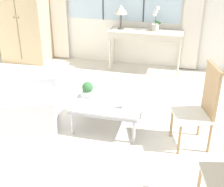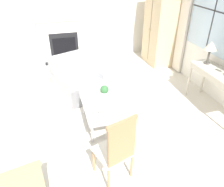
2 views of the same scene
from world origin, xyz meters
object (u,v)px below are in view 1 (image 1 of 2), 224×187
armoire (23,13)px  armchair_upholstered (20,108)px  coffee_table (108,105)px  pillar_candle (123,105)px  potted_orchid (156,22)px  table_lamp (121,10)px  console_table (146,35)px  side_chair_wooden (202,104)px  potted_plant_small (88,89)px

armoire → armchair_upholstered: armoire is taller
armchair_upholstered → coffee_table: size_ratio=1.35×
armoire → pillar_candle: armoire is taller
potted_orchid → table_lamp: bearing=-177.1°
armoire → table_lamp: (2.06, 0.07, 0.14)m
console_table → table_lamp: table_lamp is taller
table_lamp → pillar_candle: (0.57, -2.39, -0.73)m
side_chair_wooden → pillar_candle: bearing=179.3°
console_table → armchair_upholstered: (-1.40, -2.51, -0.44)m
armchair_upholstered → pillar_candle: armchair_upholstered is taller
armchair_upholstered → pillar_candle: (1.46, 0.15, 0.16)m
side_chair_wooden → potted_plant_small: (-1.55, 0.22, -0.09)m
console_table → table_lamp: (-0.51, 0.03, 0.45)m
console_table → potted_orchid: 0.32m
console_table → potted_orchid: potted_orchid is taller
table_lamp → armchair_upholstered: size_ratio=0.36×
table_lamp → potted_plant_small: (0.01, -2.18, -0.66)m
table_lamp → potted_orchid: bearing=2.9°
side_chair_wooden → pillar_candle: (-0.99, 0.01, -0.16)m
potted_plant_small → coffee_table: bearing=-15.8°
coffee_table → potted_orchid: bearing=81.6°
console_table → potted_plant_small: (-0.50, -2.16, -0.22)m
table_lamp → side_chair_wooden: table_lamp is taller
side_chair_wooden → potted_orchid: bearing=110.0°
armoire → coffee_table: bearing=-42.7°
table_lamp → potted_orchid: table_lamp is taller
coffee_table → table_lamp: bearing=98.3°
table_lamp → potted_orchid: size_ratio=1.00×
armchair_upholstered → potted_orchid: bearing=58.7°
potted_orchid → coffee_table: (-0.34, -2.31, -0.63)m
armoire → armchair_upholstered: size_ratio=1.59×
side_chair_wooden → potted_plant_small: size_ratio=4.82×
table_lamp → coffee_table: table_lamp is taller
potted_orchid → pillar_candle: 2.48m
coffee_table → console_table: bearing=85.6°
armchair_upholstered → armoire: bearing=115.4°
armoire → potted_plant_small: bearing=-45.6°
potted_orchid → side_chair_wooden: potted_orchid is taller
side_chair_wooden → coffee_table: 1.26m
potted_orchid → armchair_upholstered: (-1.56, -2.57, -0.70)m
console_table → potted_plant_small: 2.22m
potted_orchid → pillar_candle: (-0.10, -2.42, -0.55)m
armchair_upholstered → side_chair_wooden: 2.48m
armchair_upholstered → potted_plant_small: 0.99m
console_table → armchair_upholstered: 2.90m
potted_orchid → potted_plant_small: bearing=-106.7°
potted_orchid → side_chair_wooden: size_ratio=0.43×
console_table → pillar_candle: size_ratio=13.70×
console_table → table_lamp: size_ratio=3.07×
armoire → console_table: bearing=1.0°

